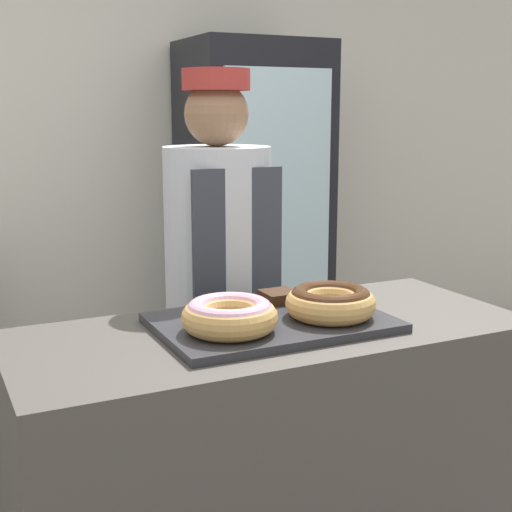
{
  "coord_description": "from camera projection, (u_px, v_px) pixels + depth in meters",
  "views": [
    {
      "loc": [
        -0.85,
        -1.66,
        1.52
      ],
      "look_at": [
        0.0,
        0.1,
        1.12
      ],
      "focal_mm": 50.0,
      "sensor_mm": 36.0,
      "label": 1
    }
  ],
  "objects": [
    {
      "name": "serving_tray",
      "position": [
        272.0,
        323.0,
        1.95
      ],
      "size": [
        0.63,
        0.42,
        0.02
      ],
      "color": "#2D2D33",
      "rests_on": "display_counter"
    },
    {
      "name": "baker_person",
      "position": [
        219.0,
        298.0,
        2.5
      ],
      "size": [
        0.37,
        0.37,
        1.65
      ],
      "color": "#4C4C51",
      "rests_on": "ground_plane"
    },
    {
      "name": "brownie_back_left",
      "position": [
        218.0,
        304.0,
        2.03
      ],
      "size": [
        0.1,
        0.1,
        0.03
      ],
      "color": "#382111",
      "rests_on": "serving_tray"
    },
    {
      "name": "beverage_fridge",
      "position": [
        254.0,
        219.0,
        3.86
      ],
      "size": [
        0.71,
        0.58,
        1.87
      ],
      "color": "black",
      "rests_on": "ground_plane"
    },
    {
      "name": "donut_chocolate_glaze",
      "position": [
        330.0,
        301.0,
        1.95
      ],
      "size": [
        0.25,
        0.25,
        0.08
      ],
      "color": "tan",
      "rests_on": "serving_tray"
    },
    {
      "name": "display_counter",
      "position": [
        271.0,
        483.0,
        2.04
      ],
      "size": [
        1.42,
        0.61,
        0.94
      ],
      "color": "#4C4742",
      "rests_on": "ground_plane"
    },
    {
      "name": "donut_light_glaze",
      "position": [
        230.0,
        315.0,
        1.82
      ],
      "size": [
        0.25,
        0.25,
        0.08
      ],
      "color": "tan",
      "rests_on": "serving_tray"
    },
    {
      "name": "brownie_back_right",
      "position": [
        279.0,
        296.0,
        2.11
      ],
      "size": [
        0.1,
        0.1,
        0.03
      ],
      "color": "#382111",
      "rests_on": "serving_tray"
    },
    {
      "name": "wall_back",
      "position": [
        88.0,
        143.0,
        3.74
      ],
      "size": [
        8.0,
        0.06,
        2.7
      ],
      "color": "silver",
      "rests_on": "ground_plane"
    }
  ]
}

